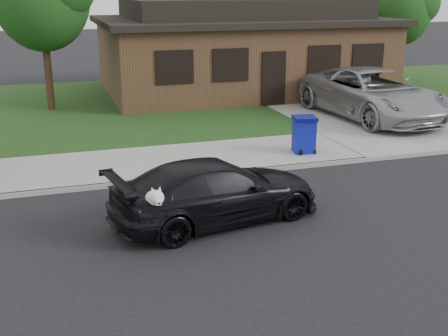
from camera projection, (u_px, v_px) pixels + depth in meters
name	position (u px, v px, depth m)	size (l,w,h in m)	color
ground	(296.00, 226.00, 11.49)	(120.00, 120.00, 0.00)	black
sidewalk	(223.00, 156.00, 16.01)	(60.00, 3.00, 0.12)	gray
curb	(240.00, 172.00, 14.65)	(60.00, 0.12, 0.12)	gray
lawn	(165.00, 104.00, 23.26)	(60.00, 13.00, 0.13)	#193814
driveway	(329.00, 109.00, 22.27)	(4.50, 13.00, 0.14)	gray
sedan	(216.00, 191.00, 11.57)	(4.73, 2.62, 1.30)	black
minivan	(372.00, 94.00, 20.19)	(2.92, 6.32, 1.76)	#A4A7AB
recycling_bin	(304.00, 134.00, 16.07)	(0.73, 0.73, 1.05)	#0D1897
house	(240.00, 46.00, 25.59)	(12.60, 8.60, 4.65)	#422B1C
tree_1	(405.00, 8.00, 26.92)	(3.15, 3.00, 5.25)	#332114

